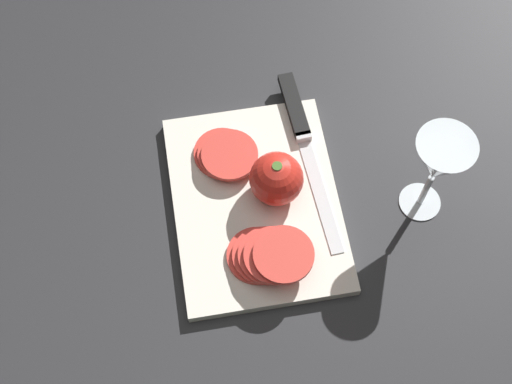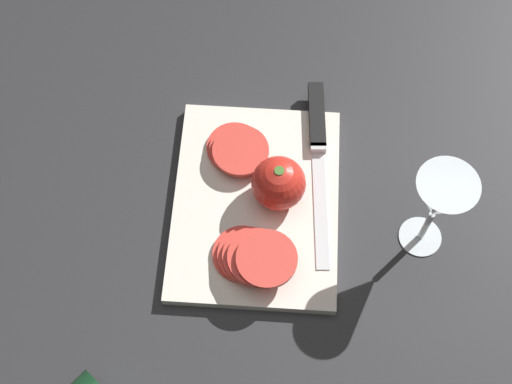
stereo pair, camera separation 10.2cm
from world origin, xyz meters
name	(u,v)px [view 1 (the left image)]	position (x,y,z in m)	size (l,w,h in m)	color
ground_plane	(272,213)	(0.00, 0.00, 0.00)	(3.00, 3.00, 0.00)	#28282B
cutting_board	(256,203)	(-0.01, -0.02, 0.01)	(0.32, 0.24, 0.02)	silver
wine_glass	(438,164)	(0.02, 0.22, 0.12)	(0.08, 0.08, 0.17)	silver
whole_tomato	(276,179)	(-0.03, 0.01, 0.06)	(0.08, 0.08, 0.08)	red
knife	(298,121)	(-0.14, 0.07, 0.02)	(0.31, 0.04, 0.01)	silver
tomato_slice_stack_near	(268,255)	(0.08, -0.02, 0.04)	(0.10, 0.12, 0.04)	#D63D33
tomato_slice_stack_far	(226,154)	(-0.09, -0.05, 0.03)	(0.10, 0.10, 0.02)	#D63D33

